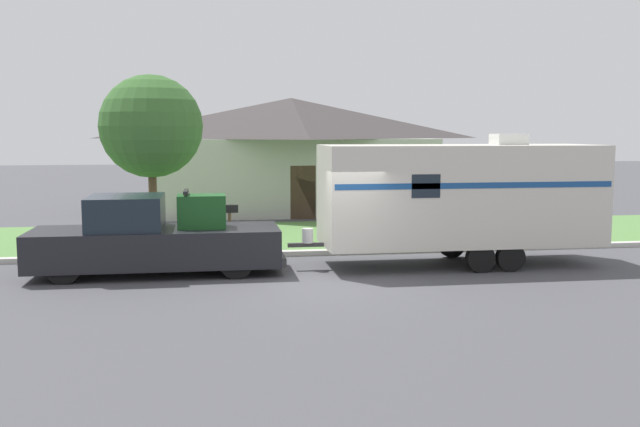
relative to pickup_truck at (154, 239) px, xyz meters
name	(u,v)px	position (x,y,z in m)	size (l,w,h in m)	color
ground_plane	(337,283)	(4.17, -1.76, -0.85)	(120.00, 120.00, 0.00)	#47474C
curb_strip	(313,253)	(4.17, 1.99, -0.78)	(80.00, 0.30, 0.14)	beige
lawn_strip	(297,236)	(4.17, 5.64, -0.83)	(80.00, 7.00, 0.03)	#568442
house_across_street	(291,152)	(4.96, 14.14, 1.69)	(12.21, 8.59, 4.89)	#B2B2A8
pickup_truck	(154,239)	(0.00, 0.00, 0.00)	(6.01, 2.06, 2.03)	black
travel_trailer	(460,195)	(7.70, 0.00, 0.97)	(7.98, 2.38, 3.37)	black
mailbox	(230,216)	(1.90, 2.91, 0.19)	(0.48, 0.20, 1.35)	brown
tree_in_yard	(151,127)	(-0.29, 3.80, 2.72)	(2.97, 2.97, 5.06)	brown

